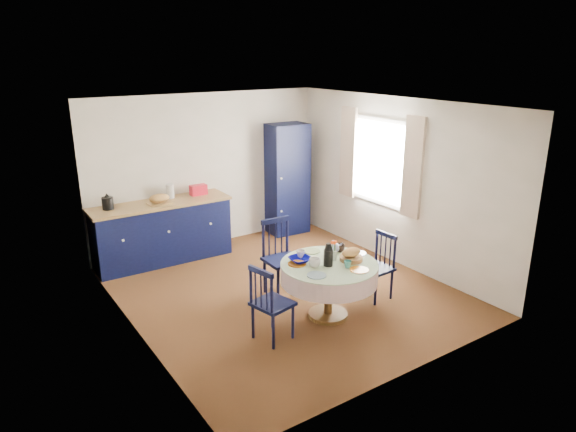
% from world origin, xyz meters
% --- Properties ---
extents(floor, '(4.50, 4.50, 0.00)m').
position_xyz_m(floor, '(0.00, 0.00, 0.00)').
color(floor, black).
rests_on(floor, ground).
extents(ceiling, '(4.50, 4.50, 0.00)m').
position_xyz_m(ceiling, '(0.00, 0.00, 2.50)').
color(ceiling, white).
rests_on(ceiling, wall_back).
extents(wall_back, '(4.00, 0.02, 2.50)m').
position_xyz_m(wall_back, '(0.00, 2.25, 1.25)').
color(wall_back, white).
rests_on(wall_back, floor).
extents(wall_left, '(0.02, 4.50, 2.50)m').
position_xyz_m(wall_left, '(-2.00, 0.00, 1.25)').
color(wall_left, white).
rests_on(wall_left, floor).
extents(wall_right, '(0.02, 4.50, 2.50)m').
position_xyz_m(wall_right, '(2.00, 0.00, 1.25)').
color(wall_right, white).
rests_on(wall_right, floor).
extents(window, '(0.10, 1.74, 1.45)m').
position_xyz_m(window, '(1.95, 0.30, 1.52)').
color(window, white).
rests_on(window, wall_right).
extents(kitchen_counter, '(2.12, 0.69, 1.18)m').
position_xyz_m(kitchen_counter, '(-0.95, 1.96, 0.48)').
color(kitchen_counter, black).
rests_on(kitchen_counter, floor).
extents(pantry_cabinet, '(0.71, 0.53, 1.94)m').
position_xyz_m(pantry_cabinet, '(1.40, 2.00, 0.97)').
color(pantry_cabinet, black).
rests_on(pantry_cabinet, floor).
extents(dining_table, '(1.18, 1.17, 0.98)m').
position_xyz_m(dining_table, '(0.07, -0.88, 0.59)').
color(dining_table, brown).
rests_on(dining_table, floor).
extents(chair_left, '(0.46, 0.48, 0.91)m').
position_xyz_m(chair_left, '(-0.81, -0.94, 0.46)').
color(chair_left, black).
rests_on(chair_left, floor).
extents(chair_far, '(0.47, 0.45, 1.02)m').
position_xyz_m(chair_far, '(-0.05, -0.02, 0.52)').
color(chair_far, black).
rests_on(chair_far, floor).
extents(chair_right, '(0.39, 0.41, 0.88)m').
position_xyz_m(chair_right, '(0.93, -0.82, 0.44)').
color(chair_right, black).
rests_on(chair_right, floor).
extents(mug_a, '(0.14, 0.14, 0.11)m').
position_xyz_m(mug_a, '(-0.14, -0.86, 0.76)').
color(mug_a, silver).
rests_on(mug_a, dining_table).
extents(mug_b, '(0.09, 0.09, 0.08)m').
position_xyz_m(mug_b, '(0.17, -1.09, 0.75)').
color(mug_b, '#317873').
rests_on(mug_b, dining_table).
extents(mug_c, '(0.13, 0.13, 0.10)m').
position_xyz_m(mug_c, '(0.41, -0.66, 0.75)').
color(mug_c, black).
rests_on(mug_c, dining_table).
extents(mug_d, '(0.11, 0.11, 0.10)m').
position_xyz_m(mug_d, '(-0.12, -0.56, 0.75)').
color(mug_d, silver).
rests_on(mug_d, dining_table).
extents(cobalt_bowl, '(0.26, 0.26, 0.06)m').
position_xyz_m(cobalt_bowl, '(-0.20, -0.65, 0.74)').
color(cobalt_bowl, '#07087F').
rests_on(cobalt_bowl, dining_table).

